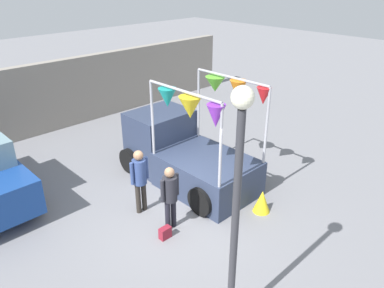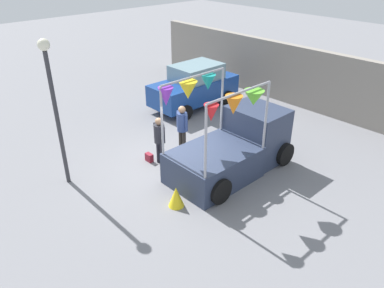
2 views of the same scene
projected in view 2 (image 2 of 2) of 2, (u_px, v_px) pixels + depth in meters
ground_plane at (176, 167)px, 12.20m from camera, size 60.00×60.00×0.00m
vendor_truck at (236, 144)px, 11.75m from camera, size 2.47×4.06×3.10m
parked_car at (195, 86)px, 16.37m from camera, size 1.88×4.00×1.88m
person_customer at (159, 137)px, 11.95m from camera, size 0.53×0.34×1.63m
person_vendor at (182, 125)px, 12.60m from camera, size 0.53×0.34×1.72m
handbag at (149, 157)px, 12.45m from camera, size 0.28×0.16×0.28m
street_lamp at (53, 96)px, 10.14m from camera, size 0.32×0.32×4.32m
brick_boundary_wall at (308, 79)px, 16.10m from camera, size 18.00×0.36×2.60m
folded_kite_bundle_sunflower at (176, 197)px, 10.24m from camera, size 0.60×0.60×0.60m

